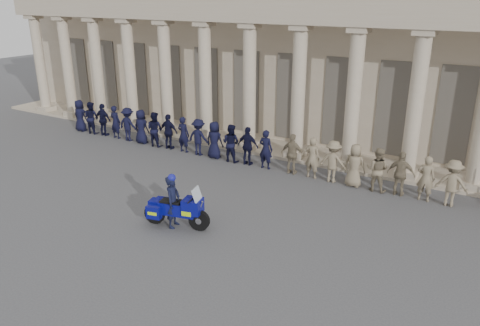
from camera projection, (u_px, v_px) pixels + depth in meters
name	position (u px, v px, depth m)	size (l,w,h in m)	color
ground	(171.00, 217.00, 16.85)	(90.00, 90.00, 0.00)	#454547
building	(326.00, 49.00, 27.21)	(40.00, 12.50, 9.00)	tan
officer_rank	(225.00, 142.00, 22.26)	(21.02, 0.69, 1.83)	black
motorcycle	(177.00, 209.00, 15.94)	(2.39, 1.19, 1.55)	black
rider	(173.00, 201.00, 15.88)	(0.58, 0.76, 1.94)	black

